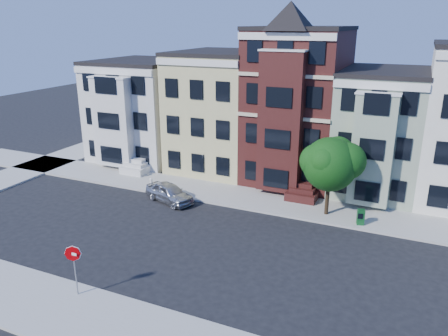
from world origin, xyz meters
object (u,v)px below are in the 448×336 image
at_px(parked_car, 169,193).
at_px(stop_sign, 75,267).
at_px(street_tree, 330,168).
at_px(newspaper_box, 361,217).
at_px(fire_hydrant, 151,184).

height_order(parked_car, stop_sign, stop_sign).
height_order(street_tree, stop_sign, street_tree).
distance_m(newspaper_box, stop_sign, 17.62).
xyz_separation_m(parked_car, fire_hydrant, (-2.53, 1.47, -0.22)).
relative_size(street_tree, newspaper_box, 6.52).
distance_m(street_tree, stop_sign, 16.90).
bearing_deg(fire_hydrant, stop_sign, -71.16).
xyz_separation_m(street_tree, newspaper_box, (2.34, -0.74, -2.80)).
bearing_deg(parked_car, street_tree, -59.10).
bearing_deg(street_tree, fire_hydrant, -176.83).
bearing_deg(newspaper_box, parked_car, 170.57).
height_order(newspaper_box, fire_hydrant, newspaper_box).
height_order(street_tree, parked_car, street_tree).
bearing_deg(stop_sign, fire_hydrant, 105.06).
relative_size(street_tree, fire_hydrant, 9.87).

